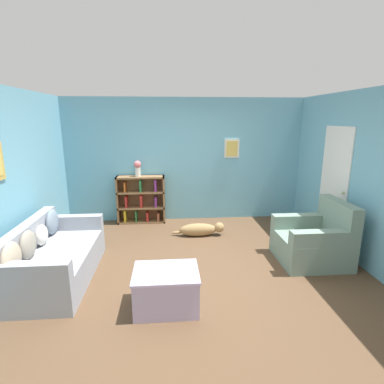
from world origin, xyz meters
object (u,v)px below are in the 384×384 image
coffee_table (166,288)px  dog (201,229)px  bookshelf (141,200)px  vase (138,168)px  recliner_chair (315,241)px  couch (52,258)px

coffee_table → dog: coffee_table is taller
bookshelf → vase: bearing=-154.7°
dog → recliner_chair: bearing=-35.4°
couch → recliner_chair: bearing=3.4°
bookshelf → coffee_table: 3.12m
bookshelf → vase: 0.70m
bookshelf → vase: vase is taller
couch → bookshelf: size_ratio=1.79×
vase → dog: bearing=-35.4°
bookshelf → coffee_table: size_ratio=1.33×
couch → coffee_table: size_ratio=2.39×
bookshelf → dog: bookshelf is taller
recliner_chair → dog: recliner_chair is taller
coffee_table → dog: 2.27m
couch → dog: couch is taller
bookshelf → dog: (1.18, -0.89, -0.36)m
couch → vase: (0.99, 2.27, 0.88)m
coffee_table → vase: size_ratio=2.32×
recliner_chair → coffee_table: size_ratio=1.30×
couch → recliner_chair: (3.86, 0.23, 0.02)m
coffee_table → vase: 3.24m
recliner_chair → dog: bearing=144.6°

